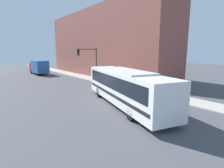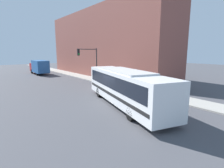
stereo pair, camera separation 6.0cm
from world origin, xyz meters
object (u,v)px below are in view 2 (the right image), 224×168
delivery_truck (39,67)px  traffic_light_pole (90,59)px  parking_meter (111,78)px  city_bus (124,85)px  pedestrian_near_corner (132,80)px  fire_hydrant (126,85)px

delivery_truck → traffic_light_pole: (3.33, -14.59, 1.98)m
delivery_truck → parking_meter: (4.35, -18.48, -0.48)m
delivery_truck → traffic_light_pole: size_ratio=1.36×
traffic_light_pole → parking_meter: 4.71m
city_bus → pedestrian_near_corner: 7.63m
city_bus → parking_meter: (4.72, 7.98, -0.68)m
city_bus → traffic_light_pole: 12.56m
delivery_truck → fire_hydrant: delivery_truck is taller
parking_meter → pedestrian_near_corner: pedestrian_near_corner is taller
parking_meter → pedestrian_near_corner: 3.18m
fire_hydrant → parking_meter: parking_meter is taller
delivery_truck → traffic_light_pole: traffic_light_pole is taller
delivery_truck → parking_meter: size_ratio=4.77×
traffic_light_pole → city_bus: bearing=-107.4°
parking_meter → pedestrian_near_corner: size_ratio=0.84×
delivery_truck → pedestrian_near_corner: bearing=-76.0°
fire_hydrant → parking_meter: (0.00, 2.95, 0.60)m
delivery_truck → fire_hydrant: bearing=-78.5°
parking_meter → fire_hydrant: bearing=-90.0°
fire_hydrant → traffic_light_pole: (-1.02, 6.83, 3.06)m
delivery_truck → pedestrian_near_corner: size_ratio=4.00×
pedestrian_near_corner → delivery_truck: bearing=104.0°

